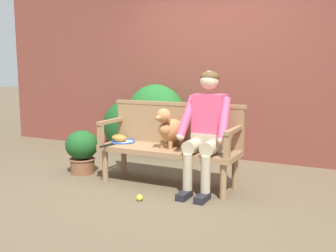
{
  "coord_description": "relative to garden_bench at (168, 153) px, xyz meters",
  "views": [
    {
      "loc": [
        1.97,
        -3.94,
        1.35
      ],
      "look_at": [
        0.0,
        0.0,
        0.68
      ],
      "focal_mm": 42.2,
      "sensor_mm": 36.0,
      "label": 1
    }
  ],
  "objects": [
    {
      "name": "ground_plane",
      "position": [
        0.0,
        0.0,
        -0.38
      ],
      "size": [
        40.0,
        40.0,
        0.0
      ],
      "primitive_type": "plane",
      "color": "brown"
    },
    {
      "name": "brick_garden_fence",
      "position": [
        0.0,
        1.73,
        0.96
      ],
      "size": [
        8.0,
        0.3,
        2.67
      ],
      "primitive_type": "cube",
      "color": "brown",
      "rests_on": "ground"
    },
    {
      "name": "hedge_bush_far_left",
      "position": [
        -0.47,
        1.37,
        -0.05
      ],
      "size": [
        0.86,
        0.69,
        0.66
      ],
      "primitive_type": "ellipsoid",
      "color": "#1E5B23",
      "rests_on": "ground"
    },
    {
      "name": "hedge_bush_far_right",
      "position": [
        -0.88,
        1.35,
        0.17
      ],
      "size": [
        0.99,
        0.8,
        1.08
      ],
      "primitive_type": "ellipsoid",
      "color": "#1E5B23",
      "rests_on": "ground"
    },
    {
      "name": "hedge_bush_mid_right",
      "position": [
        -1.46,
        1.39,
        0.02
      ],
      "size": [
        0.79,
        0.52,
        0.79
      ],
      "primitive_type": "ellipsoid",
      "color": "#194C1E",
      "rests_on": "ground"
    },
    {
      "name": "garden_bench",
      "position": [
        0.0,
        0.0,
        0.0
      ],
      "size": [
        1.62,
        0.53,
        0.43
      ],
      "color": "#93704C",
      "rests_on": "ground"
    },
    {
      "name": "bench_backrest",
      "position": [
        0.0,
        0.23,
        0.31
      ],
      "size": [
        1.66,
        0.06,
        0.5
      ],
      "color": "#93704C",
      "rests_on": "garden_bench"
    },
    {
      "name": "bench_armrest_left_end",
      "position": [
        -0.77,
        -0.09,
        0.26
      ],
      "size": [
        0.06,
        0.53,
        0.28
      ],
      "color": "#93704C",
      "rests_on": "garden_bench"
    },
    {
      "name": "bench_armrest_right_end",
      "position": [
        0.77,
        -0.09,
        0.26
      ],
      "size": [
        0.06,
        0.53,
        0.28
      ],
      "color": "#93704C",
      "rests_on": "garden_bench"
    },
    {
      "name": "person_seated",
      "position": [
        0.47,
        -0.02,
        0.33
      ],
      "size": [
        0.56,
        0.66,
        1.3
      ],
      "color": "black",
      "rests_on": "ground"
    },
    {
      "name": "dog_on_bench",
      "position": [
        0.02,
        -0.0,
        0.29
      ],
      "size": [
        0.29,
        0.46,
        0.46
      ],
      "color": "#AD7042",
      "rests_on": "garden_bench"
    },
    {
      "name": "tennis_racket",
      "position": [
        -0.64,
        0.03,
        0.07
      ],
      "size": [
        0.32,
        0.57,
        0.03
      ],
      "color": "blue",
      "rests_on": "garden_bench"
    },
    {
      "name": "baseball_glove",
      "position": [
        -0.7,
        0.06,
        0.1
      ],
      "size": [
        0.27,
        0.24,
        0.09
      ],
      "primitive_type": "ellipsoid",
      "rotation": [
        0.0,
        0.0,
        -0.39
      ],
      "color": "#9E6B2D",
      "rests_on": "garden_bench"
    },
    {
      "name": "tennis_ball",
      "position": [
        -0.01,
        -0.63,
        -0.34
      ],
      "size": [
        0.07,
        0.07,
        0.07
      ],
      "primitive_type": "sphere",
      "color": "#CCDB33",
      "rests_on": "ground"
    },
    {
      "name": "potted_plant",
      "position": [
        -1.2,
        -0.05,
        -0.07
      ],
      "size": [
        0.41,
        0.41,
        0.55
      ],
      "color": "brown",
      "rests_on": "ground"
    }
  ]
}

